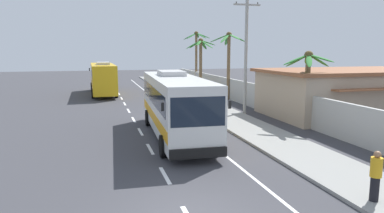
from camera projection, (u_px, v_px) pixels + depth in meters
The scene contains 14 objects.
sidewalk_kerb at pixel (252, 129), 21.89m from camera, with size 3.20×90.00×0.14m, color gray.
lane_markings at pixel (164, 120), 24.81m from camera, with size 3.42×71.00×0.01m.
boundary_wall at pixel (275, 102), 26.54m from camera, with size 0.24×60.00×2.11m, color #B2B2AD.
coach_bus_foreground at pixel (175, 103), 20.02m from camera, with size 3.36×11.16×3.71m.
coach_bus_far_lane at pixel (103, 77), 39.27m from camera, with size 2.98×10.88×3.67m.
motorcycle_beside_bus at pixel (172, 102), 29.40m from camera, with size 0.56×1.96×1.60m.
pedestrian_midwalk at pixel (208, 95), 31.56m from camera, with size 0.36×0.36×1.59m.
pedestrian_far_walk at pixel (376, 175), 11.11m from camera, with size 0.36×0.36×1.65m.
utility_pole_mid at pixel (246, 47), 26.71m from camera, with size 2.17×0.24×10.01m.
palm_nearest at pixel (308, 73), 22.28m from camera, with size 3.30×3.17×4.90m.
palm_second at pixel (196, 49), 46.70m from camera, with size 3.54×3.49×7.43m.
palm_third at pixel (201, 56), 39.11m from camera, with size 3.55×3.24×6.26m.
palm_fourth at pixel (229, 53), 34.75m from camera, with size 3.75×4.00×6.73m.
roadside_building at pixel (348, 92), 26.67m from camera, with size 12.80×8.15×3.50m.
Camera 1 is at (-2.50, -9.63, 4.92)m, focal length 32.72 mm.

